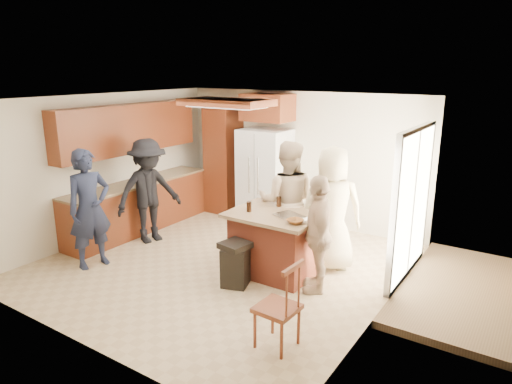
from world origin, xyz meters
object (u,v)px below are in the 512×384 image
Objects in this scene: person_front_left at (90,209)px; person_behind_right at (332,209)px; spindle_chair at (279,309)px; person_behind_left at (287,201)px; refrigerator at (265,176)px; kitchen_island at (275,242)px; person_counter at (149,191)px; trash_bin at (235,264)px; person_side_right at (318,234)px.

person_front_left is 3.58m from person_behind_right.
spindle_chair is at bearing -82.16° from person_front_left.
person_behind_left reaches higher than refrigerator.
person_behind_right is 1.86× the size of spindle_chair.
refrigerator reaches higher than person_front_left.
person_behind_left is at bearing 103.58° from kitchen_island.
refrigerator is (-1.99, 1.31, -0.03)m from person_behind_right.
person_behind_left is 1.88× the size of spindle_chair.
person_counter reaches higher than spindle_chair.
trash_bin is (-0.26, -0.64, -0.16)m from kitchen_island.
spindle_chair is (0.39, -2.16, -0.47)m from person_behind_right.
person_side_right is at bearing 69.77° from person_behind_right.
person_behind_right is 1.03× the size of refrigerator.
person_behind_right is at bearing 100.12° from spindle_chair.
trash_bin is at bearing 24.86° from person_behind_right.
person_front_left reaches higher than spindle_chair.
person_side_right is 0.81m from kitchen_island.
person_counter is at bearing -118.18° from refrigerator.
person_counter is 2.27m from refrigerator.
kitchen_island is at bearing 122.14° from spindle_chair.
trash_bin is (1.14, -2.56, -0.58)m from refrigerator.
person_front_left is at bearing -108.11° from refrigerator.
kitchen_island is at bearing 81.21° from person_behind_left.
person_behind_right reaches higher than kitchen_island.
person_front_left reaches higher than person_counter.
kitchen_island is (2.47, 0.08, -0.42)m from person_counter.
person_side_right is at bearing -44.05° from refrigerator.
trash_bin is at bearing -61.20° from person_front_left.
person_side_right is 0.89× the size of refrigerator.
person_behind_left is at bearing -38.65° from person_front_left.
person_behind_right is 1.63m from trash_bin.
trash_bin is at bearing -86.05° from person_counter.
person_side_right is 1.25× the size of kitchen_island.
person_behind_left reaches higher than person_side_right.
person_behind_left is (2.30, 1.86, 0.03)m from person_front_left.
trash_bin is at bearing -66.01° from refrigerator.
person_behind_right reaches higher than trash_bin.
person_behind_left is 1.17× the size of person_side_right.
person_behind_right reaches higher than person_side_right.
person_behind_left is 0.73m from person_behind_right.
person_behind_left reaches higher than person_counter.
person_behind_left is at bearing -159.33° from person_side_right.
refrigerator is (1.07, 2.00, 0.01)m from person_counter.
kitchen_island is at bearing 68.14° from trash_bin.
person_behind_right reaches higher than spindle_chair.
refrigerator is 2.86m from trash_bin.
person_counter is 1.40× the size of kitchen_island.
person_side_right is (0.14, -0.75, -0.13)m from person_behind_right.
person_front_left is 1.12× the size of person_side_right.
person_behind_left is at bearing -46.92° from refrigerator.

